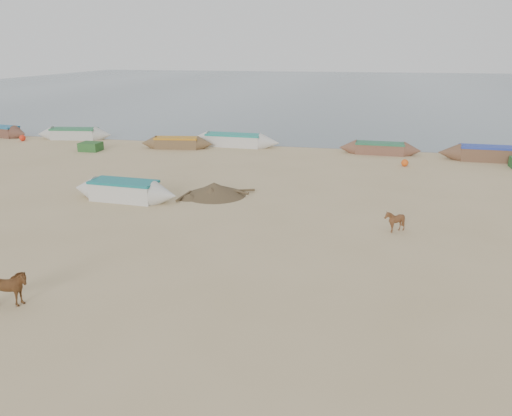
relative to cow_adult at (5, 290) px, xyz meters
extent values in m
plane|color=tan|center=(5.60, 3.47, -0.56)|extent=(140.00, 140.00, 0.00)
plane|color=slate|center=(5.60, 85.47, -0.55)|extent=(160.00, 160.00, 0.00)
imported|color=brown|center=(0.00, 0.00, 0.00)|extent=(1.45, 1.10, 1.11)
imported|color=brown|center=(10.99, 8.63, -0.10)|extent=(0.86, 0.77, 0.92)
cone|color=brown|center=(2.50, 12.12, -0.27)|extent=(3.47, 3.47, 0.56)
cube|color=#2C5C29|center=(-9.42, 21.00, -0.26)|extent=(1.40, 1.20, 0.60)
sphere|color=#DF5315|center=(12.16, 20.71, -0.34)|extent=(0.44, 0.44, 0.44)
cube|color=slate|center=(1.03, 25.35, -0.28)|extent=(1.20, 1.10, 0.56)
sphere|color=red|center=(-16.70, 23.40, -0.32)|extent=(0.48, 0.48, 0.48)
camera|label=1|loc=(9.57, -10.81, 6.48)|focal=35.00mm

